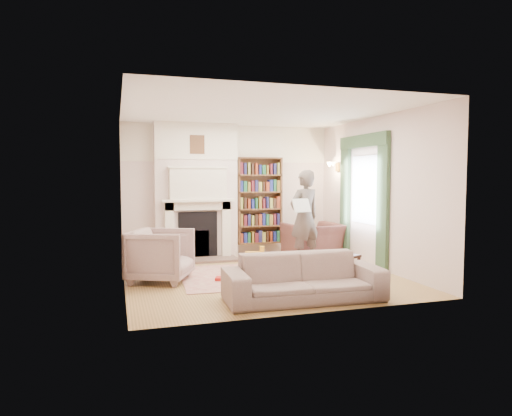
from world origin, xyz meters
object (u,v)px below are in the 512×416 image
object	(u,v)px
armchair_left	(161,255)
man_reading	(304,217)
armchair_reading	(313,240)
rocking_horse	(253,257)
bookcase	(259,201)
sofa	(304,278)
paraffin_heater	(172,251)
coffee_table	(336,269)

from	to	relation	value
armchair_left	man_reading	distance (m)	2.95
armchair_reading	rocking_horse	bearing A→B (deg)	19.34
bookcase	rocking_horse	xyz separation A→B (m)	(-0.58, -1.48, -0.97)
sofa	man_reading	size ratio (longest dim) A/B	1.19
armchair_reading	rocking_horse	xyz separation A→B (m)	(-1.53, -0.73, -0.15)
bookcase	armchair_reading	xyz separation A→B (m)	(0.95, -0.75, -0.82)
armchair_reading	paraffin_heater	distance (m)	2.94
sofa	coffee_table	size ratio (longest dim) A/B	3.10
sofa	coffee_table	xyz separation A→B (m)	(0.90, 0.78, -0.09)
sofa	man_reading	distance (m)	2.72
man_reading	rocking_horse	world-z (taller)	man_reading
armchair_left	coffee_table	xyz separation A→B (m)	(2.66, -0.96, -0.20)
sofa	paraffin_heater	bearing A→B (deg)	117.99
coffee_table	paraffin_heater	size ratio (longest dim) A/B	1.27
armchair_reading	sofa	world-z (taller)	armchair_reading
bookcase	paraffin_heater	bearing A→B (deg)	-160.48
armchair_reading	bookcase	bearing A→B (deg)	-44.41
armchair_reading	man_reading	bearing A→B (deg)	46.95
armchair_left	coffee_table	bearing A→B (deg)	-85.42
paraffin_heater	coffee_table	bearing A→B (deg)	-44.61
bookcase	coffee_table	world-z (taller)	bookcase
rocking_horse	paraffin_heater	bearing A→B (deg)	170.02
man_reading	coffee_table	xyz separation A→B (m)	(-0.16, -1.66, -0.69)
bookcase	rocking_horse	size ratio (longest dim) A/B	3.94
bookcase	coffee_table	size ratio (longest dim) A/B	2.64
man_reading	paraffin_heater	world-z (taller)	man_reading
coffee_table	rocking_horse	xyz separation A→B (m)	(-0.92, 1.53, -0.02)
man_reading	armchair_left	bearing A→B (deg)	-1.09
bookcase	man_reading	xyz separation A→B (m)	(0.50, -1.35, -0.26)
bookcase	coffee_table	distance (m)	3.17
sofa	armchair_left	bearing A→B (deg)	138.48
paraffin_heater	rocking_horse	bearing A→B (deg)	-28.53
paraffin_heater	armchair_left	bearing A→B (deg)	-103.77
sofa	rocking_horse	distance (m)	2.31
bookcase	rocking_horse	world-z (taller)	bookcase
coffee_table	sofa	bearing A→B (deg)	-161.64
paraffin_heater	man_reading	bearing A→B (deg)	-14.41
man_reading	paraffin_heater	distance (m)	2.65
armchair_reading	coffee_table	size ratio (longest dim) A/B	1.56
armchair_reading	man_reading	size ratio (longest dim) A/B	0.60
armchair_left	paraffin_heater	world-z (taller)	armchair_left
coffee_table	armchair_left	bearing A→B (deg)	137.66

